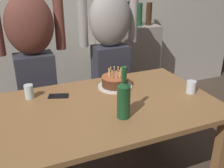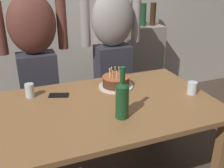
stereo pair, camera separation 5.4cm
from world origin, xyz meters
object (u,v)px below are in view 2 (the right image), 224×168
object	(u,v)px
water_glass_near	(192,88)
wine_bottle	(122,99)
water_glass_far	(30,90)
person_man_bearded	(36,59)
birthday_cake	(116,82)
cell_phone	(59,95)
person_woman_cardigan	(113,50)

from	to	relation	value
water_glass_near	wine_bottle	bearing A→B (deg)	-168.21
water_glass_far	wine_bottle	distance (m)	0.73
water_glass_far	wine_bottle	world-z (taller)	wine_bottle
person_man_bearded	water_glass_far	bearing A→B (deg)	77.71
birthday_cake	wine_bottle	bearing A→B (deg)	-107.25
water_glass_near	water_glass_far	world-z (taller)	water_glass_far
water_glass_far	person_man_bearded	distance (m)	0.52
person_man_bearded	water_glass_near	bearing A→B (deg)	139.51
water_glass_far	wine_bottle	size ratio (longest dim) A/B	0.30
wine_bottle	cell_phone	bearing A→B (deg)	124.64
water_glass_near	cell_phone	xyz separation A→B (m)	(-0.94, 0.33, -0.04)
birthday_cake	water_glass_near	world-z (taller)	birthday_cake
person_man_bearded	person_woman_cardigan	distance (m)	0.74
water_glass_near	person_man_bearded	xyz separation A→B (m)	(-1.03, 0.88, 0.09)
water_glass_near	person_man_bearded	distance (m)	1.36
cell_phone	person_man_bearded	distance (m)	0.58
water_glass_far	person_woman_cardigan	distance (m)	0.99
water_glass_far	person_man_bearded	bearing A→B (deg)	77.71
birthday_cake	cell_phone	world-z (taller)	birthday_cake
water_glass_far	cell_phone	bearing A→B (deg)	-16.08
birthday_cake	person_woman_cardigan	size ratio (longest dim) A/B	0.16
birthday_cake	person_man_bearded	distance (m)	0.79
water_glass_far	wine_bottle	bearing A→B (deg)	-45.01
water_glass_far	person_woman_cardigan	xyz separation A→B (m)	(0.85, 0.50, 0.08)
person_woman_cardigan	water_glass_near	bearing A→B (deg)	108.57
water_glass_near	water_glass_far	xyz separation A→B (m)	(-1.14, 0.38, 0.00)
cell_phone	person_woman_cardigan	size ratio (longest dim) A/B	0.09
wine_bottle	cell_phone	world-z (taller)	wine_bottle
water_glass_near	wine_bottle	distance (m)	0.65
cell_phone	water_glass_far	bearing A→B (deg)	-176.98
water_glass_far	person_man_bearded	size ratio (longest dim) A/B	0.06
birthday_cake	water_glass_near	size ratio (longest dim) A/B	2.92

